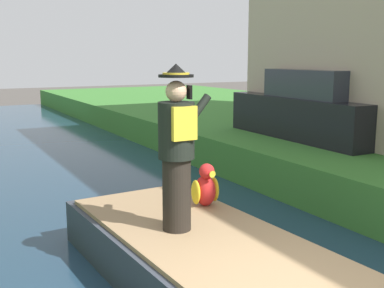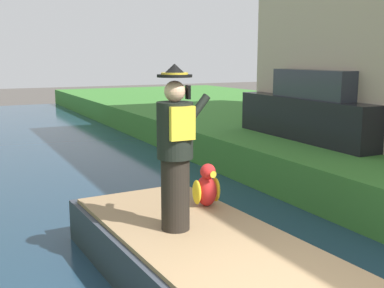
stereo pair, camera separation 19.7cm
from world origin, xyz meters
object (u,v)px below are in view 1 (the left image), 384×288
boat (202,259)px  parked_car_dark (316,109)px  parrot_plush (205,188)px  person_pirate (177,149)px

boat → parked_car_dark: (4.97, 3.58, 1.09)m
parked_car_dark → boat: bearing=-144.2°
boat → parrot_plush: (0.52, 0.83, 0.55)m
person_pirate → boat: bearing=-42.6°
parrot_plush → parked_car_dark: size_ratio=0.14×
boat → parked_car_dark: size_ratio=1.06×
person_pirate → parrot_plush: person_pirate is taller
person_pirate → parked_car_dark: person_pirate is taller
parked_car_dark → person_pirate: bearing=-147.0°
boat → parrot_plush: size_ratio=7.51×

